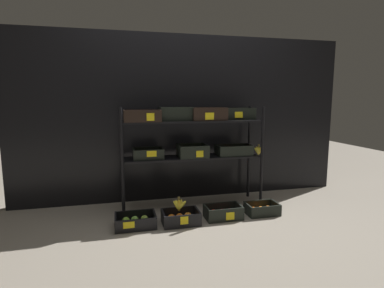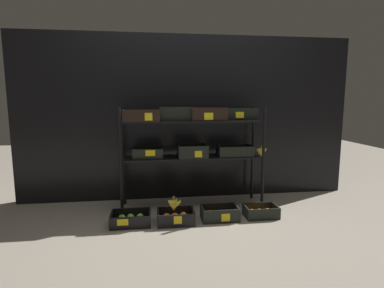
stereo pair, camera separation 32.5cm
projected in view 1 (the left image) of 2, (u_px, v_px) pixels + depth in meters
name	position (u px, v px, depth m)	size (l,w,h in m)	color
ground_plane	(192.00, 206.00, 3.35)	(10.00, 10.00, 0.00)	gray
storefront_wall	(185.00, 118.00, 3.57)	(3.87, 0.12, 1.88)	black
display_rack	(194.00, 136.00, 3.24)	(1.59, 0.37, 1.08)	black
crate_ground_apple_green	(135.00, 222.00, 2.80)	(0.37, 0.25, 0.12)	black
crate_ground_orange	(181.00, 219.00, 2.87)	(0.35, 0.24, 0.12)	black
crate_ground_apple_red	(223.00, 213.00, 3.00)	(0.36, 0.22, 0.13)	black
crate_ground_tangerine	(262.00, 210.00, 3.11)	(0.33, 0.21, 0.11)	black
banana_bunch_loose	(179.00, 205.00, 2.85)	(0.14, 0.05, 0.14)	brown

